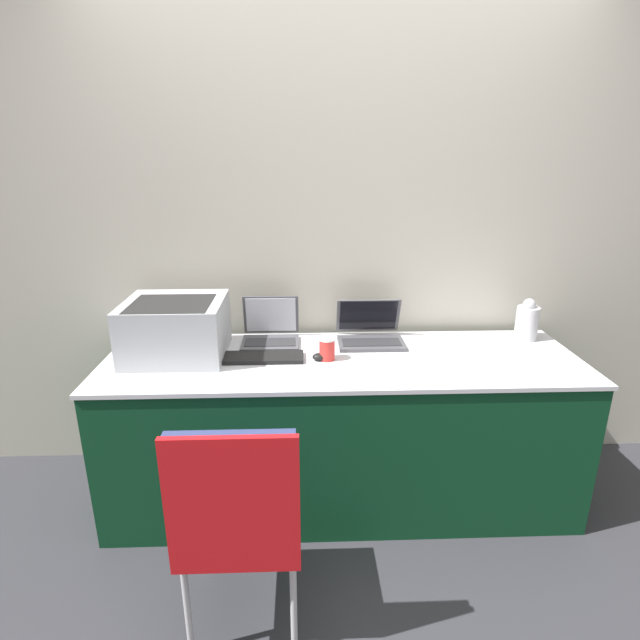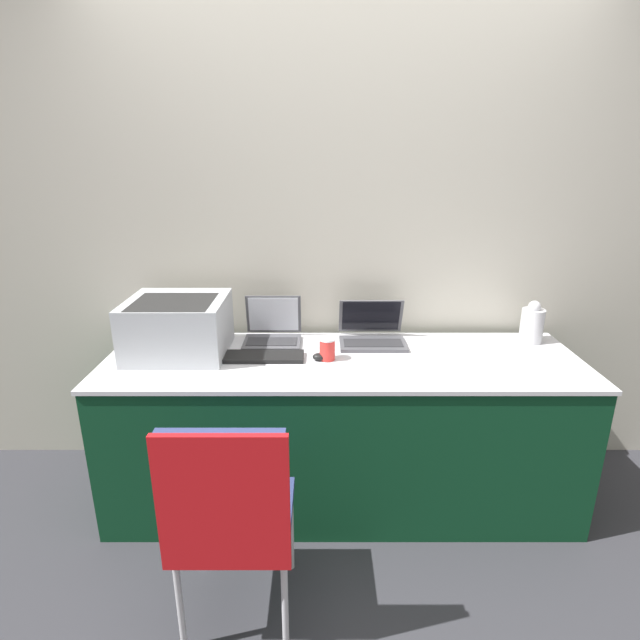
% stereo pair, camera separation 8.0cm
% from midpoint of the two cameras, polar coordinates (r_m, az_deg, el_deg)
% --- Properties ---
extents(ground_plane, '(14.00, 14.00, 0.00)m').
position_cam_midpoint_polar(ground_plane, '(2.51, 3.66, -24.03)').
color(ground_plane, '#333338').
extents(wall_back, '(8.00, 0.05, 2.60)m').
position_cam_midpoint_polar(wall_back, '(2.66, 3.18, 9.88)').
color(wall_back, '#B7B2A3').
rests_on(wall_back, ground_plane).
extents(table, '(2.26, 0.71, 0.77)m').
position_cam_midpoint_polar(table, '(2.56, 3.35, -12.37)').
color(table, '#0C381E').
rests_on(table, ground_plane).
extents(printer, '(0.46, 0.42, 0.27)m').
position_cam_midpoint_polar(printer, '(2.47, -15.14, -0.53)').
color(printer, '#B2B7BC').
rests_on(printer, table).
extents(laptop_left, '(0.29, 0.25, 0.23)m').
position_cam_midpoint_polar(laptop_left, '(2.58, -4.62, -1.38)').
color(laptop_left, '#4C4C51').
rests_on(laptop_left, table).
extents(laptop_right, '(0.33, 0.28, 0.21)m').
position_cam_midpoint_polar(laptop_right, '(2.58, 6.78, -1.54)').
color(laptop_right, '#4C4C51').
rests_on(laptop_right, table).
extents(external_keyboard, '(0.38, 0.13, 0.02)m').
position_cam_midpoint_polar(external_keyboard, '(2.38, -5.59, -4.20)').
color(external_keyboard, black).
rests_on(external_keyboard, table).
extents(coffee_cup, '(0.08, 0.08, 0.11)m').
position_cam_midpoint_polar(coffee_cup, '(2.34, 1.75, -3.33)').
color(coffee_cup, red).
rests_on(coffee_cup, table).
extents(mouse, '(0.06, 0.05, 0.03)m').
position_cam_midpoint_polar(mouse, '(2.35, 0.84, -4.23)').
color(mouse, black).
rests_on(mouse, table).
extents(metal_pitcher, '(0.11, 0.11, 0.22)m').
position_cam_midpoint_polar(metal_pitcher, '(2.79, 23.78, -0.40)').
color(metal_pitcher, silver).
rests_on(metal_pitcher, table).
extents(chair, '(0.42, 0.43, 0.90)m').
position_cam_midpoint_polar(chair, '(1.83, -8.98, -20.60)').
color(chair, navy).
rests_on(chair, ground_plane).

